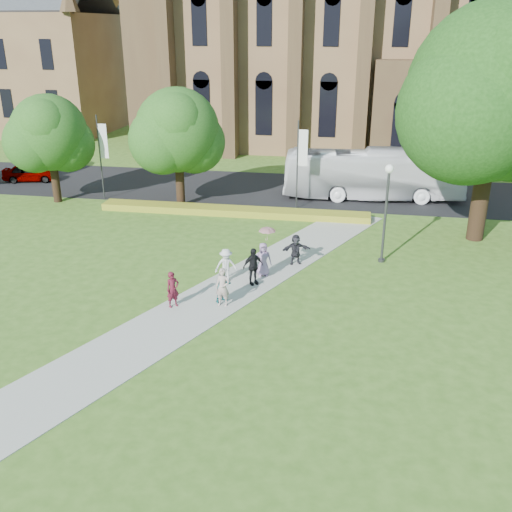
% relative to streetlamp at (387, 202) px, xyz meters
% --- Properties ---
extents(ground, '(160.00, 160.00, 0.00)m').
position_rel_streetlamp_xyz_m(ground, '(-7.50, -6.50, -3.30)').
color(ground, '#3A5F1C').
rests_on(ground, ground).
extents(road, '(160.00, 10.00, 0.02)m').
position_rel_streetlamp_xyz_m(road, '(-7.50, 13.50, -3.29)').
color(road, black).
rests_on(road, ground).
extents(footpath, '(15.58, 28.54, 0.04)m').
position_rel_streetlamp_xyz_m(footpath, '(-7.50, -5.50, -3.28)').
color(footpath, '#B2B2A8').
rests_on(footpath, ground).
extents(flower_hedge, '(18.00, 1.40, 0.45)m').
position_rel_streetlamp_xyz_m(flower_hedge, '(-9.50, 6.70, -3.07)').
color(flower_hedge, gold).
rests_on(flower_hedge, ground).
extents(cathedral, '(52.60, 18.25, 28.00)m').
position_rel_streetlamp_xyz_m(cathedral, '(2.50, 33.23, 9.69)').
color(cathedral, olive).
rests_on(cathedral, ground).
extents(building_west, '(22.00, 14.00, 18.30)m').
position_rel_streetlamp_xyz_m(building_west, '(-41.50, 35.50, 5.91)').
color(building_west, olive).
rests_on(building_west, ground).
extents(streetlamp, '(0.44, 0.44, 5.24)m').
position_rel_streetlamp_xyz_m(streetlamp, '(0.00, 0.00, 0.00)').
color(streetlamp, '#38383D').
rests_on(streetlamp, ground).
extents(large_tree, '(9.60, 9.60, 13.20)m').
position_rel_streetlamp_xyz_m(large_tree, '(5.50, 4.50, 5.07)').
color(large_tree, '#332114').
rests_on(large_tree, ground).
extents(street_tree_0, '(5.20, 5.20, 7.50)m').
position_rel_streetlamp_xyz_m(street_tree_0, '(-22.50, 7.50, 1.58)').
color(street_tree_0, '#332114').
rests_on(street_tree_0, ground).
extents(street_tree_1, '(5.60, 5.60, 8.05)m').
position_rel_streetlamp_xyz_m(street_tree_1, '(-13.50, 8.00, 1.93)').
color(street_tree_1, '#332114').
rests_on(street_tree_1, ground).
extents(banner_pole_0, '(0.70, 0.10, 6.00)m').
position_rel_streetlamp_xyz_m(banner_pole_0, '(-5.39, 8.70, 0.09)').
color(banner_pole_0, '#38383D').
rests_on(banner_pole_0, ground).
extents(banner_pole_1, '(0.70, 0.10, 6.00)m').
position_rel_streetlamp_xyz_m(banner_pole_1, '(-19.39, 8.70, 0.09)').
color(banner_pole_1, '#38383D').
rests_on(banner_pole_1, ground).
extents(tour_coach, '(12.97, 4.03, 3.56)m').
position_rel_streetlamp_xyz_m(tour_coach, '(-0.42, 12.18, -1.50)').
color(tour_coach, silver).
rests_on(tour_coach, road).
extents(car_0, '(4.47, 2.60, 1.43)m').
position_rel_streetlamp_xyz_m(car_0, '(-27.46, 12.48, -2.56)').
color(car_0, gray).
rests_on(car_0, road).
extents(pedestrian_0, '(0.71, 0.70, 1.65)m').
position_rel_streetlamp_xyz_m(pedestrian_0, '(-9.29, -7.03, -2.43)').
color(pedestrian_0, '#541322').
rests_on(pedestrian_0, footpath).
extents(pedestrian_1, '(0.96, 0.96, 1.57)m').
position_rel_streetlamp_xyz_m(pedestrian_1, '(-7.18, -6.19, -2.47)').
color(pedestrian_1, '#16696F').
rests_on(pedestrian_1, footpath).
extents(pedestrian_2, '(1.25, 1.01, 1.69)m').
position_rel_streetlamp_xyz_m(pedestrian_2, '(-7.56, -4.02, -2.41)').
color(pedestrian_2, '#BEBEBE').
rests_on(pedestrian_2, footpath).
extents(pedestrian_3, '(1.12, 1.04, 1.84)m').
position_rel_streetlamp_xyz_m(pedestrian_3, '(-6.22, -4.07, -2.33)').
color(pedestrian_3, black).
rests_on(pedestrian_3, footpath).
extents(pedestrian_4, '(0.97, 0.79, 1.71)m').
position_rel_streetlamp_xyz_m(pedestrian_4, '(-5.91, -2.95, -2.40)').
color(pedestrian_4, gray).
rests_on(pedestrian_4, footpath).
extents(pedestrian_5, '(1.56, 0.97, 1.61)m').
position_rel_streetlamp_xyz_m(pedestrian_5, '(-4.47, -1.19, -2.45)').
color(pedestrian_5, '#232229').
rests_on(pedestrian_5, footpath).
extents(pedestrian_6, '(0.66, 0.45, 1.77)m').
position_rel_streetlamp_xyz_m(pedestrian_6, '(-7.14, -6.55, -2.37)').
color(pedestrian_6, '#A5918A').
rests_on(pedestrian_6, footpath).
extents(parasol, '(0.81, 0.81, 0.71)m').
position_rel_streetlamp_xyz_m(parasol, '(-5.73, -2.85, -1.19)').
color(parasol, '#D09893').
rests_on(parasol, pedestrian_4).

